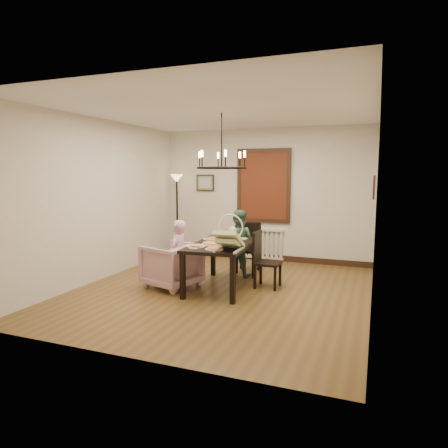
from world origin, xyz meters
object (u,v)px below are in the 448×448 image
Objects in this scene: chair_right at (268,260)px; armchair at (172,265)px; chair_far at (248,247)px; seated_man at (238,248)px; dining_table at (222,248)px; drinking_glass at (227,238)px; floor_lamp at (177,217)px; baby_bouncer at (229,238)px; elderly_woman at (178,261)px.

chair_right is 1.16× the size of armchair.
chair_far is 0.93× the size of seated_man.
dining_table is 0.23m from drinking_glass.
chair_right is at bearing 151.16° from seated_man.
floor_lamp is at bearing -138.11° from armchair.
baby_bouncer is 4.33× the size of drinking_glass.
chair_right is (0.69, 0.30, -0.19)m from dining_table.
armchair is (-1.49, -0.54, -0.10)m from chair_right.
elderly_woman is at bearing 118.25° from chair_right.
drinking_glass is at bearing 101.39° from chair_right.
floor_lamp reaches higher than elderly_woman.
chair_far is at bearing 87.27° from drinking_glass.
dining_table is 0.89m from seated_man.
armchair is at bearing -128.62° from elderly_woman.
drinking_glass reaches higher than armchair.
floor_lamp is at bearing 135.95° from drinking_glass.
dining_table is 0.88m from armchair.
seated_man is 1.48m from baby_bouncer.
elderly_woman is 0.52× the size of floor_lamp.
chair_right is 1.00m from baby_bouncer.
chair_far is at bearing 36.05° from chair_right.
dining_table is 1.75× the size of elderly_woman.
chair_right is 0.91m from seated_man.
chair_far is 7.24× the size of drinking_glass.
elderly_woman is at bearing -117.43° from chair_far.
floor_lamp is (-2.16, 2.49, -0.03)m from baby_bouncer.
chair_right is (0.62, -0.88, -0.01)m from chair_far.
seated_man is at bearing 100.25° from baby_bouncer.
seated_man is at bearing 86.27° from dining_table.
seated_man reaches higher than armchair.
floor_lamp is at bearing 153.28° from chair_far.
chair_far reaches higher than dining_table.
elderly_woman is 1.38m from seated_man.
armchair is at bearing -64.63° from floor_lamp.
floor_lamp is (-1.05, 2.22, 0.54)m from armchair.
dining_table is 0.65m from baby_bouncer.
elderly_woman is 0.93× the size of seated_man.
chair_right is at bearing -33.53° from floor_lamp.
elderly_woman is at bearing 168.82° from baby_bouncer.
armchair is 0.79× the size of seated_man.
baby_bouncer is at bearing -62.47° from dining_table.
chair_far is at bearing 154.02° from elderly_woman.
baby_bouncer is (0.33, -1.38, 0.42)m from seated_man.
baby_bouncer is at bearing -66.69° from drinking_glass.
chair_far is 1.08m from chair_right.
floor_lamp is (-1.92, 0.81, 0.43)m from chair_far.
baby_bouncer is 3.30m from floor_lamp.
chair_right is 0.99× the size of elderly_woman.
dining_table is 1.75× the size of chair_far.
chair_far is 1.00× the size of elderly_woman.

